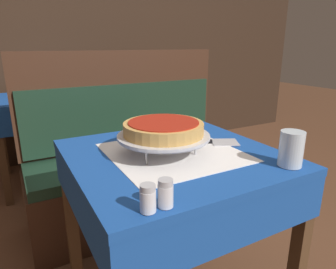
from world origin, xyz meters
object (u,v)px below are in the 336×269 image
object	(u,v)px
pizza_server	(209,142)
water_glass_near	(291,149)
dining_table_front	(173,178)
pizza_pan_stand	(164,137)
deep_dish_pizza	(164,128)
booth_bench	(135,172)
salt_shaker	(148,198)
pepper_shaker	(166,193)
dining_table_rear	(40,111)
condiment_caddy	(41,93)

from	to	relation	value
pizza_server	water_glass_near	distance (m)	0.35
dining_table_front	pizza_server	world-z (taller)	pizza_server
pizza_pan_stand	deep_dish_pizza	xyz separation A→B (m)	(-0.00, -0.00, 0.03)
booth_bench	pizza_pan_stand	world-z (taller)	booth_bench
deep_dish_pizza	pizza_pan_stand	bearing A→B (deg)	14.04
salt_shaker	pepper_shaker	size ratio (longest dim) A/B	0.96
dining_table_rear	pizza_pan_stand	distance (m)	1.69
deep_dish_pizza	pizza_server	xyz separation A→B (m)	(0.23, 0.03, -0.10)
dining_table_rear	pizza_pan_stand	bearing A→B (deg)	-81.01
dining_table_rear	water_glass_near	distance (m)	2.06
dining_table_rear	pizza_server	distance (m)	1.71
salt_shaker	booth_bench	bearing A→B (deg)	69.71
dining_table_front	salt_shaker	size ratio (longest dim) A/B	10.59
water_glass_near	condiment_caddy	world-z (taller)	condiment_caddy
salt_shaker	dining_table_rear	bearing A→B (deg)	91.16
dining_table_front	salt_shaker	distance (m)	0.45
pizza_pan_stand	water_glass_near	xyz separation A→B (m)	(0.32, -0.30, -0.01)
dining_table_rear	water_glass_near	bearing A→B (deg)	-73.34
dining_table_front	water_glass_near	world-z (taller)	water_glass_near
pizza_pan_stand	salt_shaker	world-z (taller)	pizza_pan_stand
dining_table_rear	pepper_shaker	distance (m)	2.00
pizza_pan_stand	pepper_shaker	distance (m)	0.38
water_glass_near	salt_shaker	world-z (taller)	water_glass_near
dining_table_rear	deep_dish_pizza	distance (m)	1.70
pizza_pan_stand	salt_shaker	bearing A→B (deg)	-123.68
dining_table_front	dining_table_rear	xyz separation A→B (m)	(-0.31, 1.66, -0.02)
dining_table_rear	deep_dish_pizza	world-z (taller)	deep_dish_pizza
dining_table_rear	booth_bench	xyz separation A→B (m)	(0.45, -0.89, -0.28)
deep_dish_pizza	salt_shaker	bearing A→B (deg)	-123.68
salt_shaker	condiment_caddy	size ratio (longest dim) A/B	0.50
booth_bench	water_glass_near	bearing A→B (deg)	-82.52
pizza_pan_stand	booth_bench	bearing A→B (deg)	76.49
dining_table_rear	pizza_server	world-z (taller)	pizza_server
water_glass_near	pizza_server	bearing A→B (deg)	106.26
dining_table_rear	deep_dish_pizza	bearing A→B (deg)	-81.01
dining_table_front	booth_bench	bearing A→B (deg)	79.45
pizza_pan_stand	dining_table_front	bearing A→B (deg)	5.92
deep_dish_pizza	pepper_shaker	bearing A→B (deg)	-117.44
dining_table_front	pizza_server	distance (m)	0.22
booth_bench	pizza_server	xyz separation A→B (m)	(0.04, -0.74, 0.41)
dining_table_front	condiment_caddy	distance (m)	1.59
dining_table_rear	booth_bench	world-z (taller)	booth_bench
water_glass_near	dining_table_rear	bearing A→B (deg)	106.66
dining_table_front	pepper_shaker	world-z (taller)	pepper_shaker
deep_dish_pizza	water_glass_near	world-z (taller)	deep_dish_pizza
dining_table_rear	pizza_server	xyz separation A→B (m)	(0.49, -1.63, 0.13)
pepper_shaker	deep_dish_pizza	bearing A→B (deg)	62.56
water_glass_near	salt_shaker	size ratio (longest dim) A/B	1.68
dining_table_front	pizza_server	bearing A→B (deg)	7.56
deep_dish_pizza	water_glass_near	xyz separation A→B (m)	(0.32, -0.30, -0.04)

